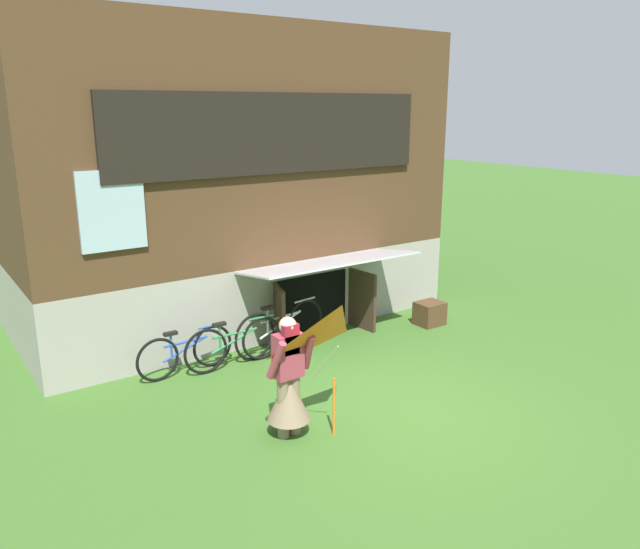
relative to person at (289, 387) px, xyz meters
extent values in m
plane|color=#386023|center=(1.53, -0.24, -0.63)|extent=(60.00, 60.00, 0.00)
cube|color=#9E998E|center=(1.53, 5.20, 0.04)|extent=(7.49, 4.88, 1.33)
cube|color=#4C331E|center=(1.53, 5.20, 2.61)|extent=(7.49, 4.88, 3.81)
cube|color=black|center=(1.53, 2.72, 2.81)|extent=(5.51, 0.08, 1.23)
cube|color=#9EB7C6|center=(1.53, 2.74, 2.81)|extent=(5.35, 0.04, 1.11)
cube|color=#9EB7C6|center=(-1.09, 2.73, 1.84)|extent=(0.90, 0.06, 1.10)
cube|color=black|center=(2.21, 2.74, -0.11)|extent=(1.40, 0.03, 1.05)
cube|color=#3D2B1E|center=(1.36, 2.46, -0.11)|extent=(0.28, 0.68, 1.05)
cube|color=#3D2B1E|center=(3.06, 2.46, -0.11)|extent=(0.12, 0.70, 1.05)
cube|color=#B2B2B7|center=(2.21, 2.21, 0.75)|extent=(2.96, 1.09, 0.18)
cylinder|color=#7F6B51|center=(-0.08, 0.00, -0.25)|extent=(0.14, 0.14, 0.76)
cylinder|color=#7F6B51|center=(0.08, 0.00, -0.25)|extent=(0.14, 0.14, 0.76)
cone|color=#7F6B51|center=(0.00, 0.00, -0.14)|extent=(0.52, 0.52, 0.57)
cube|color=#993847|center=(0.00, 0.00, 0.40)|extent=(0.34, 0.20, 0.54)
cylinder|color=#993847|center=(-0.22, -0.10, 0.43)|extent=(0.16, 0.31, 0.50)
cylinder|color=#993847|center=(0.22, -0.10, 0.43)|extent=(0.16, 0.31, 0.50)
cube|color=maroon|center=(0.00, -0.06, 0.62)|extent=(0.20, 0.08, 0.36)
sphere|color=#D8AD8E|center=(0.00, 0.00, 0.77)|extent=(0.21, 0.21, 0.21)
pyramid|color=orange|center=(0.39, -0.52, 0.67)|extent=(1.02, 0.75, 0.68)
cylinder|color=beige|center=(0.35, -0.25, 0.30)|extent=(0.01, 0.53, 0.60)
cylinder|color=orange|center=(0.45, -0.30, -0.26)|extent=(0.03, 0.03, 0.74)
torus|color=black|center=(1.83, 2.41, -0.25)|extent=(0.76, 0.15, 0.76)
torus|color=black|center=(0.79, 2.27, -0.25)|extent=(0.76, 0.15, 0.76)
cylinder|color=#ADAFB5|center=(1.31, 2.34, -0.05)|extent=(0.78, 0.14, 0.04)
cylinder|color=#ADAFB5|center=(1.31, 2.34, -0.18)|extent=(0.85, 0.15, 0.31)
cylinder|color=#ADAFB5|center=(1.05, 2.30, -0.05)|extent=(0.04, 0.04, 0.43)
cube|color=black|center=(1.05, 2.30, 0.16)|extent=(0.20, 0.08, 0.05)
cylinder|color=#ADAFB5|center=(1.83, 2.41, 0.13)|extent=(0.44, 0.09, 0.03)
torus|color=black|center=(0.89, 2.22, -0.28)|extent=(0.70, 0.05, 0.70)
torus|color=black|center=(-0.05, 2.22, -0.28)|extent=(0.70, 0.05, 0.70)
cylinder|color=#287A3D|center=(0.42, 2.22, -0.10)|extent=(0.71, 0.04, 0.04)
cylinder|color=#287A3D|center=(0.42, 2.22, -0.22)|extent=(0.78, 0.04, 0.28)
cylinder|color=#287A3D|center=(0.18, 2.22, -0.10)|extent=(0.04, 0.04, 0.39)
cube|color=black|center=(0.18, 2.22, 0.09)|extent=(0.20, 0.08, 0.05)
cylinder|color=#287A3D|center=(0.89, 2.22, 0.06)|extent=(0.44, 0.03, 0.03)
torus|color=black|center=(0.15, 2.42, -0.30)|extent=(0.66, 0.08, 0.65)
torus|color=black|center=(-0.73, 2.37, -0.30)|extent=(0.66, 0.08, 0.65)
cylinder|color=#284CB2|center=(-0.29, 2.40, -0.14)|extent=(0.66, 0.07, 0.04)
cylinder|color=#284CB2|center=(-0.29, 2.40, -0.24)|extent=(0.73, 0.08, 0.27)
cylinder|color=#284CB2|center=(-0.51, 2.39, -0.14)|extent=(0.04, 0.04, 0.37)
cube|color=black|center=(-0.51, 2.39, 0.05)|extent=(0.20, 0.08, 0.05)
cylinder|color=#284CB2|center=(0.15, 2.42, 0.02)|extent=(0.44, 0.05, 0.03)
cube|color=#4C331E|center=(4.20, 1.88, -0.42)|extent=(0.48, 0.41, 0.42)
camera|label=1|loc=(-3.56, -5.74, 3.21)|focal=34.86mm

